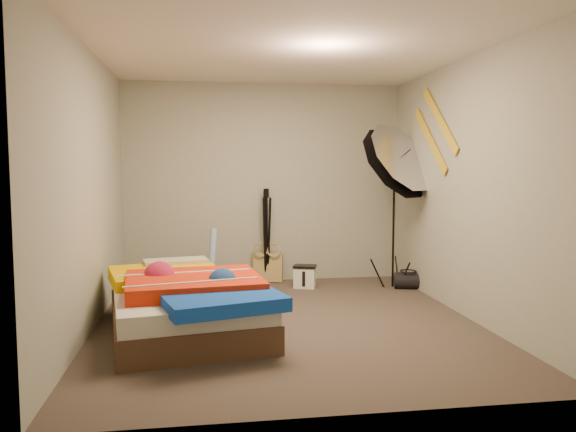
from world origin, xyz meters
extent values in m
plane|color=#4A3F38|center=(0.00, 0.00, 0.00)|extent=(4.00, 4.00, 0.00)
plane|color=silver|center=(0.00, 0.00, 2.50)|extent=(4.00, 4.00, 0.00)
plane|color=#9B9F8F|center=(0.00, 2.00, 1.25)|extent=(3.50, 0.00, 3.50)
plane|color=#9B9F8F|center=(0.00, -2.00, 1.25)|extent=(3.50, 0.00, 3.50)
plane|color=#9B9F8F|center=(-1.75, 0.00, 1.25)|extent=(0.00, 4.00, 4.00)
plane|color=#9B9F8F|center=(1.75, 0.00, 1.25)|extent=(0.00, 4.00, 4.00)
cube|color=tan|center=(0.04, 1.90, 0.18)|extent=(0.40, 0.24, 0.38)
cylinder|color=#4783C0|center=(-0.67, 1.50, 0.37)|extent=(0.16, 0.23, 0.74)
cube|color=white|center=(0.44, 1.48, 0.13)|extent=(0.29, 0.25, 0.25)
cylinder|color=black|center=(1.65, 1.24, 0.10)|extent=(0.36, 0.27, 0.20)
cube|color=gold|center=(1.73, 0.60, 1.95)|extent=(0.02, 0.91, 0.78)
cube|color=gold|center=(1.73, 0.85, 1.75)|extent=(0.02, 0.91, 0.78)
cube|color=#4E3525|center=(-0.92, -0.15, 0.12)|extent=(1.53, 1.97, 0.23)
cube|color=beige|center=(-0.92, -0.15, 0.31)|extent=(1.49, 1.93, 0.16)
cube|color=#E5B700|center=(-1.12, 0.23, 0.43)|extent=(1.15, 1.06, 0.12)
cube|color=red|center=(-0.85, -0.27, 0.45)|extent=(1.22, 1.07, 0.14)
cube|color=blue|center=(-0.63, -0.78, 0.42)|extent=(1.05, 0.93, 0.11)
cube|color=#CA8B8A|center=(-1.04, 0.60, 0.46)|extent=(0.67, 0.40, 0.12)
cylinder|color=black|center=(1.51, 1.39, 0.79)|extent=(0.03, 0.03, 1.58)
cube|color=black|center=(1.51, 1.39, 1.53)|extent=(0.08, 0.08, 0.10)
cone|color=silver|center=(1.43, 1.19, 1.48)|extent=(1.01, 1.16, 1.16)
cylinder|color=black|center=(0.02, 1.87, 0.54)|extent=(0.04, 0.04, 1.07)
cube|color=black|center=(0.02, 1.87, 1.13)|extent=(0.08, 0.08, 0.11)
camera|label=1|loc=(-0.76, -5.09, 1.45)|focal=35.00mm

